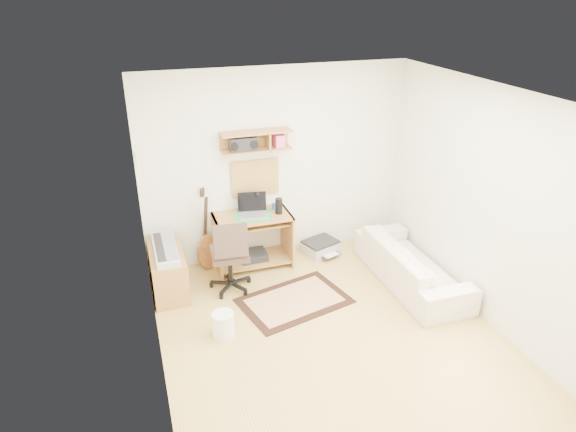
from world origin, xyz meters
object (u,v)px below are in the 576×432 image
object	(u,v)px
desk	(253,241)
printer	(320,247)
task_chair	(229,254)
cabinet	(168,271)
sofa	(412,258)

from	to	relation	value
desk	printer	size ratio (longest dim) A/B	2.12
task_chair	cabinet	xyz separation A→B (m)	(-0.74, 0.20, -0.22)
task_chair	cabinet	distance (m)	0.80
desk	printer	world-z (taller)	desk
printer	task_chair	bearing A→B (deg)	-179.35
desk	task_chair	distance (m)	0.64
task_chair	printer	xyz separation A→B (m)	(1.41, 0.51, -0.41)
desk	cabinet	xyz separation A→B (m)	(-1.16, -0.26, -0.10)
sofa	task_chair	bearing A→B (deg)	75.28
printer	sofa	bearing A→B (deg)	-72.61
printer	desk	bearing A→B (deg)	163.29
desk	sofa	distance (m)	2.08
desk	sofa	bearing A→B (deg)	-30.20
cabinet	printer	distance (m)	2.18
desk	sofa	world-z (taller)	desk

